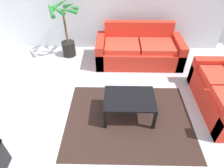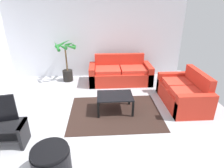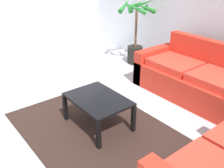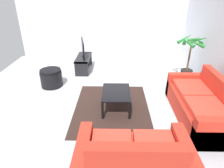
{
  "view_description": "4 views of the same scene",
  "coord_description": "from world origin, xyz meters",
  "views": [
    {
      "loc": [
        0.2,
        -1.81,
        2.69
      ],
      "look_at": [
        0.16,
        0.55,
        0.7
      ],
      "focal_mm": 30.79,
      "sensor_mm": 36.0,
      "label": 1
    },
    {
      "loc": [
        0.13,
        -3.51,
        2.51
      ],
      "look_at": [
        0.39,
        0.64,
        0.67
      ],
      "focal_mm": 30.01,
      "sensor_mm": 36.0,
      "label": 2
    },
    {
      "loc": [
        2.95,
        -1.23,
        2.12
      ],
      "look_at": [
        0.42,
        0.78,
        0.55
      ],
      "focal_mm": 41.7,
      "sensor_mm": 36.0,
      "label": 3
    },
    {
      "loc": [
        4.33,
        0.48,
        2.54
      ],
      "look_at": [
        0.15,
        0.41,
        0.47
      ],
      "focal_mm": 31.73,
      "sensor_mm": 36.0,
      "label": 4
    }
  ],
  "objects": [
    {
      "name": "ground_plane",
      "position": [
        0.0,
        0.0,
        0.0
      ],
      "size": [
        6.6,
        6.6,
        0.0
      ],
      "primitive_type": "plane",
      "color": "#B2B2B7"
    },
    {
      "name": "wall_back",
      "position": [
        0.0,
        3.0,
        1.35
      ],
      "size": [
        6.0,
        0.06,
        2.7
      ],
      "primitive_type": "cube",
      "color": "silver",
      "rests_on": "ground"
    },
    {
      "name": "couch_main",
      "position": [
        0.77,
        2.28,
        0.3
      ],
      "size": [
        2.02,
        0.9,
        0.9
      ],
      "color": "red",
      "rests_on": "ground"
    },
    {
      "name": "coffee_table",
      "position": [
        0.45,
        0.51,
        0.37
      ],
      "size": [
        0.86,
        0.62,
        0.43
      ],
      "color": "black",
      "rests_on": "ground"
    },
    {
      "name": "area_rug",
      "position": [
        0.45,
        0.41,
        0.0
      ],
      "size": [
        2.2,
        1.7,
        0.01
      ],
      "primitive_type": "cube",
      "color": "black",
      "rests_on": "ground"
    },
    {
      "name": "potted_palm",
      "position": [
        -1.0,
        2.55,
        0.65
      ],
      "size": [
        0.76,
        0.78,
        1.38
      ],
      "color": "black",
      "rests_on": "ground"
    }
  ]
}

